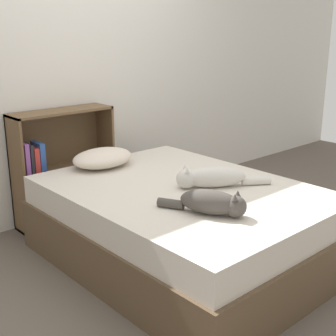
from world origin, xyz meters
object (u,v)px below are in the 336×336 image
(pillow, at_px, (103,158))
(bookshelf, at_px, (58,165))
(bed, at_px, (182,225))
(cat_dark, at_px, (213,203))
(cat_light, at_px, (210,177))

(pillow, xyz_separation_m, bookshelf, (-0.14, 0.44, -0.12))
(bed, height_order, bookshelf, bookshelf)
(bed, height_order, cat_dark, cat_dark)
(cat_light, bearing_deg, bookshelf, -38.95)
(bookshelf, bearing_deg, cat_light, -72.95)
(bed, bearing_deg, cat_light, -41.85)
(bed, relative_size, cat_dark, 3.88)
(bed, distance_m, cat_dark, 0.61)
(bed, xyz_separation_m, bookshelf, (-0.26, 1.19, 0.22))
(pillow, bearing_deg, cat_dark, -93.55)
(cat_dark, bearing_deg, cat_light, 108.16)
(cat_light, bearing_deg, pillow, -39.26)
(pillow, height_order, cat_light, cat_light)
(bed, height_order, cat_light, cat_light)
(cat_light, relative_size, bookshelf, 0.60)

